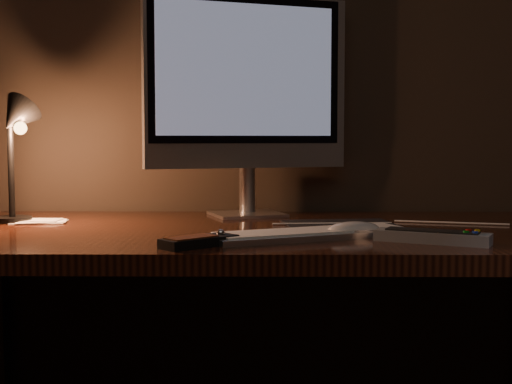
{
  "coord_description": "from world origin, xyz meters",
  "views": [
    {
      "loc": [
        0.0,
        0.22,
        0.96
      ],
      "look_at": [
        -0.01,
        1.73,
        0.84
      ],
      "focal_mm": 50.0,
      "sensor_mm": 36.0,
      "label": 1
    }
  ],
  "objects_px": {
    "mouse": "(354,231)",
    "keyboard": "(311,233)",
    "desk": "(262,277)",
    "monitor": "(247,86)",
    "desk_lamp": "(15,135)",
    "media_remote": "(199,241)",
    "tv_remote": "(432,236)"
  },
  "relations": [
    {
      "from": "desk",
      "to": "keyboard",
      "type": "xyz_separation_m",
      "value": [
        0.1,
        -0.22,
        0.14
      ]
    },
    {
      "from": "desk",
      "to": "keyboard",
      "type": "bearing_deg",
      "value": -65.06
    },
    {
      "from": "mouse",
      "to": "media_remote",
      "type": "relative_size",
      "value": 0.76
    },
    {
      "from": "tv_remote",
      "to": "desk",
      "type": "bearing_deg",
      "value": 164.45
    },
    {
      "from": "mouse",
      "to": "desk_lamp",
      "type": "xyz_separation_m",
      "value": [
        -0.8,
        0.22,
        0.2
      ]
    },
    {
      "from": "mouse",
      "to": "monitor",
      "type": "bearing_deg",
      "value": 105.33
    },
    {
      "from": "monitor",
      "to": "mouse",
      "type": "height_order",
      "value": "monitor"
    },
    {
      "from": "desk",
      "to": "monitor",
      "type": "bearing_deg",
      "value": 102.04
    },
    {
      "from": "media_remote",
      "to": "monitor",
      "type": "bearing_deg",
      "value": 39.4
    },
    {
      "from": "keyboard",
      "to": "media_remote",
      "type": "relative_size",
      "value": 2.9
    },
    {
      "from": "keyboard",
      "to": "media_remote",
      "type": "bearing_deg",
      "value": -174.52
    },
    {
      "from": "desk_lamp",
      "to": "desk",
      "type": "bearing_deg",
      "value": 3.23
    },
    {
      "from": "media_remote",
      "to": "tv_remote",
      "type": "relative_size",
      "value": 0.67
    },
    {
      "from": "monitor",
      "to": "keyboard",
      "type": "distance_m",
      "value": 0.55
    },
    {
      "from": "monitor",
      "to": "media_remote",
      "type": "distance_m",
      "value": 0.64
    },
    {
      "from": "monitor",
      "to": "media_remote",
      "type": "height_order",
      "value": "monitor"
    },
    {
      "from": "desk_lamp",
      "to": "media_remote",
      "type": "bearing_deg",
      "value": -32.65
    },
    {
      "from": "mouse",
      "to": "keyboard",
      "type": "bearing_deg",
      "value": 175.83
    },
    {
      "from": "tv_remote",
      "to": "desk_lamp",
      "type": "distance_m",
      "value": 1.01
    },
    {
      "from": "monitor",
      "to": "desk_lamp",
      "type": "relative_size",
      "value": 1.83
    },
    {
      "from": "desk",
      "to": "media_remote",
      "type": "height_order",
      "value": "media_remote"
    },
    {
      "from": "desk",
      "to": "monitor",
      "type": "relative_size",
      "value": 2.74
    },
    {
      "from": "monitor",
      "to": "keyboard",
      "type": "height_order",
      "value": "monitor"
    },
    {
      "from": "desk",
      "to": "media_remote",
      "type": "xyz_separation_m",
      "value": [
        -0.12,
        -0.35,
        0.14
      ]
    },
    {
      "from": "desk",
      "to": "tv_remote",
      "type": "distance_m",
      "value": 0.47
    },
    {
      "from": "desk",
      "to": "mouse",
      "type": "height_order",
      "value": "mouse"
    },
    {
      "from": "media_remote",
      "to": "desk_lamp",
      "type": "bearing_deg",
      "value": 100.55
    },
    {
      "from": "keyboard",
      "to": "mouse",
      "type": "relative_size",
      "value": 3.84
    },
    {
      "from": "keyboard",
      "to": "tv_remote",
      "type": "height_order",
      "value": "tv_remote"
    },
    {
      "from": "keyboard",
      "to": "mouse",
      "type": "bearing_deg",
      "value": -12.8
    },
    {
      "from": "tv_remote",
      "to": "desk_lamp",
      "type": "xyz_separation_m",
      "value": [
        -0.94,
        0.31,
        0.2
      ]
    },
    {
      "from": "desk",
      "to": "mouse",
      "type": "distance_m",
      "value": 0.31
    }
  ]
}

